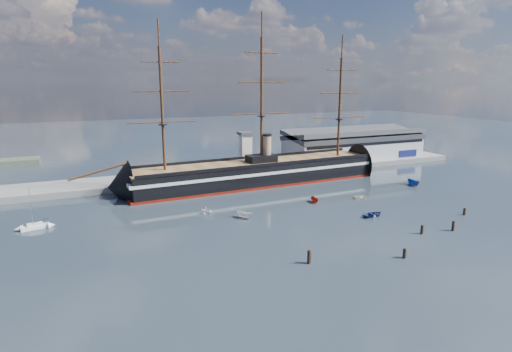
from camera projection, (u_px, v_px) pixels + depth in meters
name	position (u px, v px, depth m)	size (l,w,h in m)	color
ground	(277.00, 198.00, 132.66)	(600.00, 600.00, 0.00)	#222E39
quay	(259.00, 173.00, 168.72)	(180.00, 18.00, 2.00)	slate
warehouse	(354.00, 144.00, 189.54)	(63.00, 21.00, 11.60)	#B7BABC
quay_tower	(245.00, 151.00, 161.14)	(5.00, 5.00, 15.00)	silver
warship	(252.00, 173.00, 149.61)	(113.22, 20.13, 53.94)	black
sailboat	(35.00, 226.00, 105.33)	(6.83, 3.19, 10.52)	white
motorboat_a	(245.00, 218.00, 113.43)	(5.91, 2.17, 2.36)	silver
motorboat_b	(373.00, 216.00, 115.00)	(3.77, 1.51, 1.76)	navy
motorboat_c	(315.00, 202.00, 128.23)	(4.87, 1.78, 1.95)	#9C240C
motorboat_d	(207.00, 214.00, 117.15)	(6.32, 2.74, 2.32)	white
motorboat_e	(362.00, 198.00, 132.48)	(2.93, 1.17, 1.37)	silver
motorboat_f	(413.00, 185.00, 148.89)	(6.34, 2.33, 2.54)	navy
piling_near_left	(309.00, 263.00, 85.56)	(0.64, 0.64, 3.55)	black
piling_near_mid	(404.00, 258.00, 88.11)	(0.64, 0.64, 2.86)	black
piling_near_right	(453.00, 231.00, 104.04)	(0.64, 0.64, 3.26)	black
piling_far_right	(464.00, 215.00, 116.21)	(0.64, 0.64, 2.70)	black
piling_extra	(421.00, 234.00, 101.92)	(0.64, 0.64, 2.93)	black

